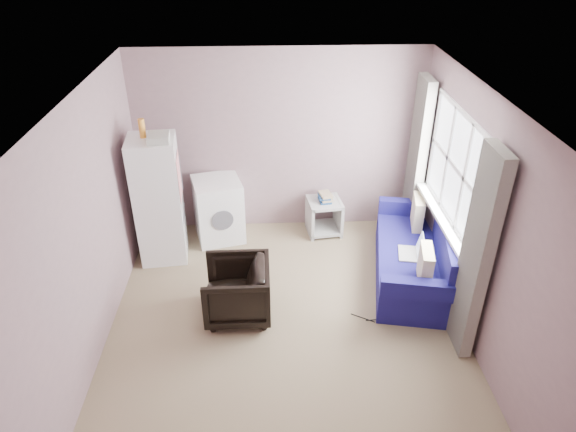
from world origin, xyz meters
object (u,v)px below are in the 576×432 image
washing_machine (218,208)px  side_table (324,214)px  fridge (159,199)px  sofa (419,257)px  armchair (237,288)px

washing_machine → side_table: 1.45m
fridge → washing_machine: fridge is taller
sofa → side_table: bearing=143.6°
fridge → washing_machine: size_ratio=2.16×
side_table → sofa: (1.03, -1.11, 0.02)m
armchair → washing_machine: washing_machine is taller
armchair → side_table: size_ratio=1.18×
fridge → sofa: bearing=-17.3°
armchair → washing_machine: (-0.31, 1.62, 0.09)m
side_table → sofa: size_ratio=0.31×
side_table → sofa: 1.51m
sofa → fridge: bearing=179.4°
fridge → washing_machine: 0.88m
fridge → armchair: bearing=-56.4°
armchair → side_table: 2.02m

